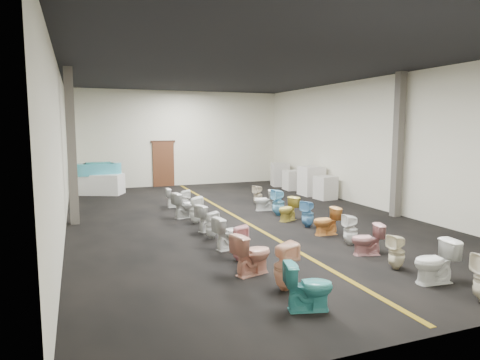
% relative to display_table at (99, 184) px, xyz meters
% --- Properties ---
extents(floor, '(16.00, 16.00, 0.00)m').
position_rel_display_table_xyz_m(floor, '(3.79, -6.50, -0.42)').
color(floor, black).
rests_on(floor, ground).
extents(ceiling, '(16.00, 16.00, 0.00)m').
position_rel_display_table_xyz_m(ceiling, '(3.79, -6.50, 4.08)').
color(ceiling, black).
rests_on(ceiling, ground).
extents(wall_back, '(10.00, 0.00, 10.00)m').
position_rel_display_table_xyz_m(wall_back, '(3.79, 1.50, 1.83)').
color(wall_back, beige).
rests_on(wall_back, ground).
extents(wall_front, '(10.00, 0.00, 10.00)m').
position_rel_display_table_xyz_m(wall_front, '(3.79, -14.50, 1.83)').
color(wall_front, beige).
rests_on(wall_front, ground).
extents(wall_left, '(0.00, 16.00, 16.00)m').
position_rel_display_table_xyz_m(wall_left, '(-1.21, -6.50, 1.83)').
color(wall_left, beige).
rests_on(wall_left, ground).
extents(wall_right, '(0.00, 16.00, 16.00)m').
position_rel_display_table_xyz_m(wall_right, '(8.79, -6.50, 1.83)').
color(wall_right, beige).
rests_on(wall_right, ground).
extents(aisle_stripe, '(0.12, 15.60, 0.01)m').
position_rel_display_table_xyz_m(aisle_stripe, '(3.79, -6.50, -0.42)').
color(aisle_stripe, '#7D6112').
rests_on(aisle_stripe, floor).
extents(back_door, '(1.00, 0.10, 2.10)m').
position_rel_display_table_xyz_m(back_door, '(2.99, 1.44, 0.63)').
color(back_door, '#562D19').
rests_on(back_door, floor).
extents(door_frame, '(1.15, 0.08, 0.10)m').
position_rel_display_table_xyz_m(door_frame, '(2.99, 1.45, 1.70)').
color(door_frame, '#331C11').
rests_on(door_frame, back_door).
extents(column_left, '(0.25, 0.25, 4.50)m').
position_rel_display_table_xyz_m(column_left, '(-0.96, -5.50, 1.83)').
color(column_left, '#59544C').
rests_on(column_left, floor).
extents(column_right, '(0.25, 0.25, 4.50)m').
position_rel_display_table_xyz_m(column_right, '(8.54, -8.00, 1.83)').
color(column_right, '#59544C').
rests_on(column_right, floor).
extents(display_table, '(2.14, 1.66, 0.85)m').
position_rel_display_table_xyz_m(display_table, '(0.00, 0.00, 0.00)').
color(display_table, white).
rests_on(display_table, floor).
extents(bathtub, '(1.86, 0.71, 0.55)m').
position_rel_display_table_xyz_m(bathtub, '(0.00, 0.00, 0.64)').
color(bathtub, '#41A9BD').
rests_on(bathtub, display_table).
extents(appliance_crate_a, '(0.77, 0.77, 0.90)m').
position_rel_display_table_xyz_m(appliance_crate_a, '(8.19, -4.47, 0.03)').
color(appliance_crate_a, beige).
rests_on(appliance_crate_a, floor).
extents(appliance_crate_b, '(0.88, 0.88, 1.20)m').
position_rel_display_table_xyz_m(appliance_crate_b, '(8.19, -3.38, 0.17)').
color(appliance_crate_b, silver).
rests_on(appliance_crate_b, floor).
extents(appliance_crate_c, '(0.82, 0.82, 0.87)m').
position_rel_display_table_xyz_m(appliance_crate_c, '(8.19, -1.81, 0.01)').
color(appliance_crate_c, silver).
rests_on(appliance_crate_c, floor).
extents(appliance_crate_d, '(0.92, 0.92, 1.10)m').
position_rel_display_table_xyz_m(appliance_crate_d, '(8.19, -0.48, 0.12)').
color(appliance_crate_d, beige).
rests_on(appliance_crate_d, floor).
extents(toilet_left_0, '(0.84, 0.61, 0.77)m').
position_rel_display_table_xyz_m(toilet_left_0, '(2.43, -13.14, -0.04)').
color(toilet_left_0, teal).
rests_on(toilet_left_0, floor).
extents(toilet_left_1, '(0.44, 0.43, 0.85)m').
position_rel_display_table_xyz_m(toilet_left_1, '(2.46, -12.28, 0.00)').
color(toilet_left_1, '#F1B693').
rests_on(toilet_left_1, floor).
extents(toilet_left_2, '(0.89, 0.66, 0.82)m').
position_rel_display_table_xyz_m(toilet_left_2, '(2.24, -11.32, -0.02)').
color(toilet_left_2, '#E7A088').
rests_on(toilet_left_2, floor).
extents(toilet_left_3, '(0.41, 0.40, 0.77)m').
position_rel_display_table_xyz_m(toilet_left_3, '(2.31, -10.45, -0.04)').
color(toilet_left_3, '#F0A7AC').
rests_on(toilet_left_3, floor).
extents(toilet_left_4, '(0.83, 0.57, 0.77)m').
position_rel_display_table_xyz_m(toilet_left_4, '(2.41, -9.57, -0.04)').
color(toilet_left_4, white).
rests_on(toilet_left_4, floor).
extents(toilet_left_5, '(0.33, 0.33, 0.70)m').
position_rel_display_table_xyz_m(toilet_left_5, '(2.29, -8.51, -0.08)').
color(toilet_left_5, silver).
rests_on(toilet_left_5, floor).
extents(toilet_left_6, '(0.83, 0.68, 0.74)m').
position_rel_display_table_xyz_m(toilet_left_6, '(2.46, -7.71, -0.05)').
color(toilet_left_6, silver).
rests_on(toilet_left_6, floor).
extents(toilet_left_7, '(0.40, 0.39, 0.80)m').
position_rel_display_table_xyz_m(toilet_left_7, '(2.37, -6.70, -0.02)').
color(toilet_left_7, white).
rests_on(toilet_left_7, floor).
extents(toilet_left_8, '(0.88, 0.63, 0.81)m').
position_rel_display_table_xyz_m(toilet_left_8, '(2.27, -5.84, -0.02)').
color(toilet_left_8, silver).
rests_on(toilet_left_8, floor).
extents(toilet_left_9, '(0.37, 0.36, 0.75)m').
position_rel_display_table_xyz_m(toilet_left_9, '(2.45, -4.98, -0.05)').
color(toilet_left_9, white).
rests_on(toilet_left_9, floor).
extents(toilet_left_10, '(0.67, 0.38, 0.68)m').
position_rel_display_table_xyz_m(toilet_left_10, '(2.36, -3.99, -0.08)').
color(toilet_left_10, white).
rests_on(toilet_left_10, floor).
extents(toilet_right_1, '(0.83, 0.53, 0.81)m').
position_rel_display_table_xyz_m(toilet_right_1, '(5.15, -12.96, -0.02)').
color(toilet_right_1, white).
rests_on(toilet_right_1, floor).
extents(toilet_right_2, '(0.35, 0.34, 0.71)m').
position_rel_display_table_xyz_m(toilet_right_2, '(5.04, -12.09, -0.07)').
color(toilet_right_2, '#F3E8C6').
rests_on(toilet_right_2, floor).
extents(toilet_right_3, '(0.77, 0.56, 0.70)m').
position_rel_display_table_xyz_m(toilet_right_3, '(5.10, -11.09, -0.07)').
color(toilet_right_3, '#D08E8F').
rests_on(toilet_right_3, floor).
extents(toilet_right_4, '(0.38, 0.37, 0.74)m').
position_rel_display_table_xyz_m(toilet_right_4, '(5.24, -10.27, -0.05)').
color(toilet_right_4, white).
rests_on(toilet_right_4, floor).
extents(toilet_right_5, '(0.72, 0.43, 0.72)m').
position_rel_display_table_xyz_m(toilet_right_5, '(5.22, -9.24, -0.06)').
color(toilet_right_5, '#E19142').
rests_on(toilet_right_5, floor).
extents(toilet_right_6, '(0.46, 0.46, 0.76)m').
position_rel_display_table_xyz_m(toilet_right_6, '(5.19, -8.31, -0.04)').
color(toilet_right_6, '#63A6D7').
rests_on(toilet_right_6, floor).
extents(toilet_right_7, '(0.79, 0.63, 0.71)m').
position_rel_display_table_xyz_m(toilet_right_7, '(5.05, -7.38, -0.07)').
color(toilet_right_7, gold).
rests_on(toilet_right_7, floor).
extents(toilet_right_8, '(0.41, 0.40, 0.85)m').
position_rel_display_table_xyz_m(toilet_right_8, '(5.11, -6.59, 0.00)').
color(toilet_right_8, '#80CEF2').
rests_on(toilet_right_8, floor).
extents(toilet_right_9, '(0.73, 0.48, 0.70)m').
position_rel_display_table_xyz_m(toilet_right_9, '(5.04, -5.66, -0.08)').
color(toilet_right_9, white).
rests_on(toilet_right_9, floor).
extents(toilet_right_10, '(0.39, 0.39, 0.72)m').
position_rel_display_table_xyz_m(toilet_right_10, '(5.23, -4.69, -0.06)').
color(toilet_right_10, beige).
rests_on(toilet_right_10, floor).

